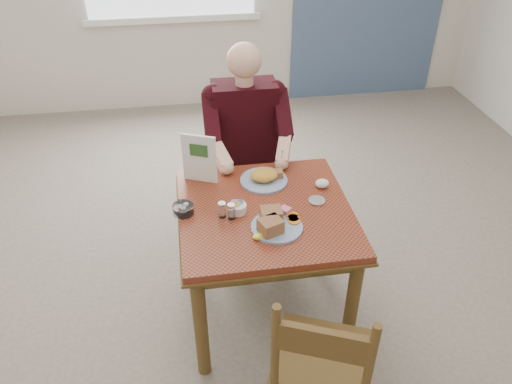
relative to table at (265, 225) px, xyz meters
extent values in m
plane|color=#615A4F|center=(0.00, 0.00, -0.64)|extent=(6.00, 6.00, 0.00)
ellipsoid|color=#F7F634|center=(-0.08, -0.24, 0.13)|extent=(0.06, 0.05, 0.03)
ellipsoid|color=white|center=(0.35, 0.15, 0.14)|extent=(0.08, 0.07, 0.05)
cylinder|color=silver|center=(0.28, 0.02, 0.12)|extent=(0.12, 0.12, 0.01)
cube|color=white|center=(-0.40, 2.96, 0.28)|extent=(1.72, 0.04, 0.06)
cube|color=brown|center=(0.00, 0.00, 0.09)|extent=(0.90, 0.90, 0.04)
cube|color=brown|center=(0.00, 0.00, 0.06)|extent=(0.92, 0.92, 0.01)
cylinder|color=brown|center=(-0.39, -0.39, -0.28)|extent=(0.07, 0.07, 0.71)
cylinder|color=brown|center=(0.39, -0.39, -0.28)|extent=(0.07, 0.07, 0.71)
cylinder|color=brown|center=(-0.39, 0.39, -0.28)|extent=(0.07, 0.07, 0.71)
cylinder|color=brown|center=(0.39, 0.39, -0.28)|extent=(0.07, 0.07, 0.71)
cube|color=brown|center=(0.00, -0.39, 0.02)|extent=(0.80, 0.03, 0.08)
cube|color=brown|center=(0.00, 0.39, 0.02)|extent=(0.80, 0.03, 0.08)
cube|color=brown|center=(-0.39, 0.00, 0.02)|extent=(0.03, 0.80, 0.08)
cube|color=brown|center=(0.39, 0.00, 0.02)|extent=(0.03, 0.80, 0.08)
cylinder|color=brown|center=(-0.18, 0.57, -0.41)|extent=(0.04, 0.04, 0.45)
cylinder|color=brown|center=(0.18, 0.57, -0.41)|extent=(0.04, 0.04, 0.45)
cylinder|color=brown|center=(-0.18, 0.93, -0.41)|extent=(0.04, 0.04, 0.45)
cylinder|color=brown|center=(0.18, 0.93, -0.41)|extent=(0.04, 0.04, 0.45)
cube|color=brown|center=(0.00, 0.75, -0.17)|extent=(0.42, 0.42, 0.03)
cylinder|color=brown|center=(-0.18, 0.93, 0.06)|extent=(0.04, 0.04, 0.50)
cylinder|color=brown|center=(0.18, 0.93, 0.06)|extent=(0.04, 0.04, 0.50)
cube|color=brown|center=(0.00, 0.93, 0.16)|extent=(0.38, 0.03, 0.14)
cylinder|color=brown|center=(0.03, -0.52, -0.41)|extent=(0.05, 0.05, 0.45)
cylinder|color=brown|center=(0.36, -0.66, -0.41)|extent=(0.05, 0.05, 0.45)
cube|color=brown|center=(0.13, -0.76, -0.17)|extent=(0.55, 0.55, 0.03)
cylinder|color=brown|center=(-0.11, -0.85, 0.06)|extent=(0.05, 0.05, 0.50)
cylinder|color=brown|center=(0.22, -0.99, 0.06)|extent=(0.05, 0.05, 0.50)
cube|color=brown|center=(0.06, -0.92, 0.16)|extent=(0.36, 0.18, 0.14)
cube|color=tan|center=(-0.10, 0.63, -0.10)|extent=(0.13, 0.38, 0.12)
cube|color=tan|center=(0.10, 0.63, -0.10)|extent=(0.13, 0.38, 0.12)
cube|color=tan|center=(-0.10, 0.45, -0.40)|extent=(0.10, 0.10, 0.48)
cube|color=tan|center=(0.10, 0.45, -0.40)|extent=(0.10, 0.10, 0.48)
cube|color=black|center=(0.00, 0.78, 0.20)|extent=(0.40, 0.22, 0.58)
sphere|color=black|center=(-0.19, 0.78, 0.42)|extent=(0.15, 0.15, 0.15)
sphere|color=black|center=(0.19, 0.78, 0.42)|extent=(0.15, 0.15, 0.15)
cylinder|color=#D6A288|center=(0.00, 0.76, 0.51)|extent=(0.11, 0.11, 0.08)
sphere|color=#D6A288|center=(0.00, 0.76, 0.64)|extent=(0.21, 0.21, 0.21)
cube|color=black|center=(-0.22, 0.67, 0.32)|extent=(0.09, 0.29, 0.27)
cube|color=black|center=(0.22, 0.67, 0.32)|extent=(0.09, 0.29, 0.27)
sphere|color=black|center=(-0.22, 0.55, 0.22)|extent=(0.09, 0.09, 0.09)
sphere|color=black|center=(0.22, 0.55, 0.22)|extent=(0.09, 0.09, 0.09)
cube|color=#D6A288|center=(-0.19, 0.46, 0.19)|extent=(0.14, 0.23, 0.14)
cube|color=#D6A288|center=(0.19, 0.46, 0.19)|extent=(0.14, 0.23, 0.14)
sphere|color=#D6A288|center=(-0.16, 0.37, 0.15)|extent=(0.08, 0.08, 0.08)
sphere|color=#D6A288|center=(0.16, 0.37, 0.15)|extent=(0.08, 0.08, 0.08)
cylinder|color=silver|center=(0.16, 0.37, 0.20)|extent=(0.01, 0.05, 0.12)
cylinder|color=white|center=(0.03, -0.17, 0.12)|extent=(0.31, 0.31, 0.01)
cube|color=tan|center=(-0.01, -0.21, 0.16)|extent=(0.13, 0.12, 0.07)
cube|color=tan|center=(0.01, -0.12, 0.16)|extent=(0.11, 0.09, 0.07)
cylinder|color=orange|center=(0.12, -0.15, 0.13)|extent=(0.07, 0.07, 0.01)
cylinder|color=orange|center=(0.12, -0.12, 0.13)|extent=(0.08, 0.08, 0.01)
cylinder|color=orange|center=(0.12, -0.10, 0.13)|extent=(0.09, 0.09, 0.01)
cube|color=pink|center=(0.09, -0.06, 0.14)|extent=(0.07, 0.07, 0.03)
cylinder|color=white|center=(0.04, 0.26, 0.12)|extent=(0.28, 0.28, 0.01)
ellipsoid|color=gold|center=(0.04, 0.26, 0.16)|extent=(0.16, 0.13, 0.06)
cube|color=tan|center=(0.10, 0.27, 0.15)|extent=(0.10, 0.06, 0.04)
cylinder|color=white|center=(-0.15, 0.00, 0.14)|extent=(0.09, 0.09, 0.05)
cube|color=pink|center=(-0.16, 0.00, 0.17)|extent=(0.03, 0.02, 0.02)
cube|color=#6699D8|center=(-0.13, 0.00, 0.17)|extent=(0.03, 0.02, 0.02)
cube|color=#EAD159|center=(-0.15, -0.02, 0.17)|extent=(0.03, 0.03, 0.02)
cube|color=white|center=(-0.16, 0.01, 0.17)|extent=(0.03, 0.01, 0.02)
cylinder|color=white|center=(-0.23, -0.03, 0.15)|extent=(0.05, 0.05, 0.07)
cylinder|color=silver|center=(-0.23, -0.03, 0.19)|extent=(0.05, 0.05, 0.02)
cylinder|color=white|center=(-0.18, -0.05, 0.15)|extent=(0.05, 0.05, 0.07)
cylinder|color=silver|center=(-0.18, -0.05, 0.19)|extent=(0.05, 0.05, 0.02)
cylinder|color=white|center=(-0.43, 0.03, 0.14)|extent=(0.11, 0.11, 0.05)
cylinder|color=white|center=(-0.44, 0.03, 0.15)|extent=(0.03, 0.03, 0.02)
cylinder|color=white|center=(-0.41, 0.04, 0.15)|extent=(0.03, 0.03, 0.02)
cylinder|color=white|center=(-0.43, 0.01, 0.15)|extent=(0.03, 0.03, 0.02)
cube|color=white|center=(-0.32, 0.33, 0.26)|extent=(0.19, 0.09, 0.29)
cube|color=#2D5926|center=(-0.32, 0.31, 0.31)|extent=(0.10, 0.04, 0.07)
camera|label=1|loc=(-0.38, -2.06, 1.68)|focal=35.00mm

